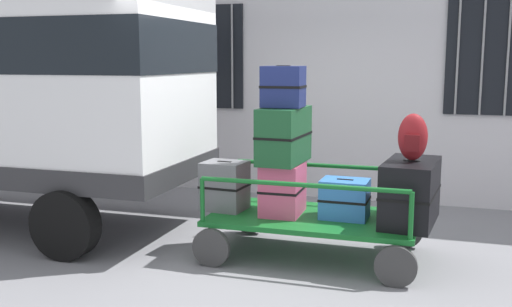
{
  "coord_description": "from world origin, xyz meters",
  "views": [
    {
      "loc": [
        1.62,
        -5.81,
        1.96
      ],
      "look_at": [
        -0.18,
        -0.16,
        1.02
      ],
      "focal_mm": 41.73,
      "sensor_mm": 36.0,
      "label": 1
    }
  ],
  "objects_px": {
    "suitcase_center_bottom": "(345,199)",
    "backpack": "(413,137)",
    "suitcase_midleft_middle": "(284,135)",
    "suitcase_midleft_top": "(283,87)",
    "suitcase_left_bottom": "(225,186)",
    "suitcase_midright_bottom": "(410,192)",
    "luggage_cart": "(313,223)",
    "suitcase_midleft_bottom": "(283,189)"
  },
  "relations": [
    {
      "from": "suitcase_center_bottom",
      "to": "backpack",
      "type": "bearing_deg",
      "value": -0.8
    },
    {
      "from": "suitcase_midleft_middle",
      "to": "suitcase_midleft_top",
      "type": "bearing_deg",
      "value": -90.0
    },
    {
      "from": "suitcase_midleft_middle",
      "to": "suitcase_left_bottom",
      "type": "bearing_deg",
      "value": -176.9
    },
    {
      "from": "backpack",
      "to": "suitcase_midright_bottom",
      "type": "bearing_deg",
      "value": 93.26
    },
    {
      "from": "suitcase_midleft_middle",
      "to": "suitcase_midright_bottom",
      "type": "xyz_separation_m",
      "value": [
        1.24,
        0.01,
        -0.5
      ]
    },
    {
      "from": "luggage_cart",
      "to": "suitcase_center_bottom",
      "type": "xyz_separation_m",
      "value": [
        0.31,
        0.02,
        0.26
      ]
    },
    {
      "from": "suitcase_left_bottom",
      "to": "suitcase_midright_bottom",
      "type": "height_order",
      "value": "suitcase_midright_bottom"
    },
    {
      "from": "luggage_cart",
      "to": "backpack",
      "type": "xyz_separation_m",
      "value": [
        0.93,
        0.01,
        0.9
      ]
    },
    {
      "from": "luggage_cart",
      "to": "suitcase_midright_bottom",
      "type": "relative_size",
      "value": 2.28
    },
    {
      "from": "suitcase_center_bottom",
      "to": "suitcase_midleft_bottom",
      "type": "bearing_deg",
      "value": -177.1
    },
    {
      "from": "luggage_cart",
      "to": "suitcase_left_bottom",
      "type": "xyz_separation_m",
      "value": [
        -0.93,
        -0.02,
        0.32
      ]
    },
    {
      "from": "suitcase_midleft_bottom",
      "to": "backpack",
      "type": "xyz_separation_m",
      "value": [
        1.24,
        0.02,
        0.57
      ]
    },
    {
      "from": "suitcase_midleft_bottom",
      "to": "backpack",
      "type": "distance_m",
      "value": 1.37
    },
    {
      "from": "suitcase_midleft_bottom",
      "to": "suitcase_center_bottom",
      "type": "xyz_separation_m",
      "value": [
        0.62,
        0.03,
        -0.07
      ]
    },
    {
      "from": "suitcase_midleft_middle",
      "to": "suitcase_midright_bottom",
      "type": "bearing_deg",
      "value": 0.4
    },
    {
      "from": "suitcase_midleft_bottom",
      "to": "suitcase_midleft_top",
      "type": "relative_size",
      "value": 1.28
    },
    {
      "from": "suitcase_midright_bottom",
      "to": "backpack",
      "type": "height_order",
      "value": "backpack"
    },
    {
      "from": "suitcase_midleft_top",
      "to": "suitcase_midright_bottom",
      "type": "bearing_deg",
      "value": 2.08
    },
    {
      "from": "suitcase_left_bottom",
      "to": "suitcase_midleft_top",
      "type": "bearing_deg",
      "value": -0.26
    },
    {
      "from": "luggage_cart",
      "to": "suitcase_midleft_bottom",
      "type": "height_order",
      "value": "suitcase_midleft_bottom"
    },
    {
      "from": "suitcase_midleft_bottom",
      "to": "suitcase_midleft_middle",
      "type": "height_order",
      "value": "suitcase_midleft_middle"
    },
    {
      "from": "suitcase_midleft_middle",
      "to": "suitcase_midleft_top",
      "type": "height_order",
      "value": "suitcase_midleft_top"
    },
    {
      "from": "suitcase_midright_bottom",
      "to": "backpack",
      "type": "distance_m",
      "value": 0.52
    },
    {
      "from": "suitcase_midleft_top",
      "to": "suitcase_midright_bottom",
      "type": "relative_size",
      "value": 0.44
    },
    {
      "from": "suitcase_midleft_bottom",
      "to": "suitcase_center_bottom",
      "type": "relative_size",
      "value": 1.1
    },
    {
      "from": "suitcase_midleft_bottom",
      "to": "suitcase_center_bottom",
      "type": "height_order",
      "value": "suitcase_midleft_bottom"
    },
    {
      "from": "suitcase_midleft_middle",
      "to": "suitcase_midleft_bottom",
      "type": "bearing_deg",
      "value": -90.0
    },
    {
      "from": "suitcase_midleft_bottom",
      "to": "suitcase_center_bottom",
      "type": "bearing_deg",
      "value": 2.9
    },
    {
      "from": "suitcase_midleft_middle",
      "to": "backpack",
      "type": "bearing_deg",
      "value": -0.23
    },
    {
      "from": "suitcase_left_bottom",
      "to": "suitcase_midleft_top",
      "type": "relative_size",
      "value": 1.24
    },
    {
      "from": "suitcase_midleft_top",
      "to": "suitcase_center_bottom",
      "type": "distance_m",
      "value": 1.25
    },
    {
      "from": "luggage_cart",
      "to": "suitcase_left_bottom",
      "type": "bearing_deg",
      "value": -178.88
    },
    {
      "from": "luggage_cart",
      "to": "suitcase_midleft_top",
      "type": "height_order",
      "value": "suitcase_midleft_top"
    },
    {
      "from": "suitcase_center_bottom",
      "to": "backpack",
      "type": "distance_m",
      "value": 0.89
    },
    {
      "from": "suitcase_center_bottom",
      "to": "backpack",
      "type": "height_order",
      "value": "backpack"
    },
    {
      "from": "luggage_cart",
      "to": "suitcase_midleft_middle",
      "type": "distance_m",
      "value": 0.92
    },
    {
      "from": "luggage_cart",
      "to": "suitcase_center_bottom",
      "type": "relative_size",
      "value": 4.42
    },
    {
      "from": "suitcase_left_bottom",
      "to": "backpack",
      "type": "bearing_deg",
      "value": 0.88
    },
    {
      "from": "suitcase_left_bottom",
      "to": "suitcase_center_bottom",
      "type": "height_order",
      "value": "suitcase_left_bottom"
    },
    {
      "from": "suitcase_center_bottom",
      "to": "suitcase_midright_bottom",
      "type": "height_order",
      "value": "suitcase_midright_bottom"
    },
    {
      "from": "suitcase_midleft_top",
      "to": "suitcase_left_bottom",
      "type": "bearing_deg",
      "value": 179.74
    },
    {
      "from": "suitcase_midleft_bottom",
      "to": "suitcase_midleft_middle",
      "type": "distance_m",
      "value": 0.54
    }
  ]
}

